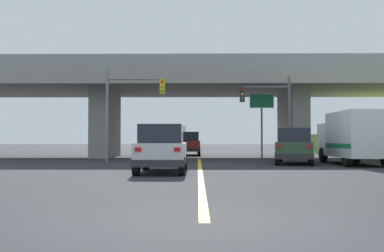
{
  "coord_description": "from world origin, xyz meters",
  "views": [
    {
      "loc": [
        -0.12,
        -7.6,
        1.44
      ],
      "look_at": [
        -0.43,
        17.88,
        2.16
      ],
      "focal_mm": 41.67,
      "sensor_mm": 36.0,
      "label": 1
    }
  ],
  "objects_px": {
    "traffic_signal_nearside": "(272,107)",
    "highway_sign": "(262,108)",
    "suv_crossing": "(295,146)",
    "box_truck": "(354,137)",
    "semi_truck_distant": "(177,137)",
    "traffic_signal_farside": "(127,102)",
    "sedan_oncoming": "(189,143)",
    "suv_lead": "(162,149)"
  },
  "relations": [
    {
      "from": "traffic_signal_farside",
      "to": "suv_lead",
      "type": "bearing_deg",
      "value": -71.9
    },
    {
      "from": "traffic_signal_farside",
      "to": "sedan_oncoming",
      "type": "bearing_deg",
      "value": 71.72
    },
    {
      "from": "traffic_signal_farside",
      "to": "semi_truck_distant",
      "type": "xyz_separation_m",
      "value": [
        1.78,
        29.79,
        -2.17
      ]
    },
    {
      "from": "suv_lead",
      "to": "highway_sign",
      "type": "relative_size",
      "value": 0.9
    },
    {
      "from": "suv_lead",
      "to": "traffic_signal_nearside",
      "type": "xyz_separation_m",
      "value": [
        6.32,
        9.89,
        2.46
      ]
    },
    {
      "from": "suv_crossing",
      "to": "highway_sign",
      "type": "xyz_separation_m",
      "value": [
        -0.83,
        7.08,
        2.63
      ]
    },
    {
      "from": "suv_lead",
      "to": "box_truck",
      "type": "height_order",
      "value": "box_truck"
    },
    {
      "from": "box_truck",
      "to": "highway_sign",
      "type": "height_order",
      "value": "highway_sign"
    },
    {
      "from": "semi_truck_distant",
      "to": "highway_sign",
      "type": "bearing_deg",
      "value": -73.71
    },
    {
      "from": "box_truck",
      "to": "highway_sign",
      "type": "xyz_separation_m",
      "value": [
        -3.96,
        7.73,
        2.11
      ]
    },
    {
      "from": "semi_truck_distant",
      "to": "traffic_signal_nearside",
      "type": "bearing_deg",
      "value": -75.49
    },
    {
      "from": "suv_crossing",
      "to": "semi_truck_distant",
      "type": "relative_size",
      "value": 0.68
    },
    {
      "from": "box_truck",
      "to": "semi_truck_distant",
      "type": "bearing_deg",
      "value": 108.98
    },
    {
      "from": "traffic_signal_nearside",
      "to": "highway_sign",
      "type": "distance_m",
      "value": 3.74
    },
    {
      "from": "suv_lead",
      "to": "traffic_signal_nearside",
      "type": "bearing_deg",
      "value": 57.43
    },
    {
      "from": "traffic_signal_nearside",
      "to": "traffic_signal_farside",
      "type": "distance_m",
      "value": 9.31
    },
    {
      "from": "traffic_signal_nearside",
      "to": "traffic_signal_farside",
      "type": "height_order",
      "value": "traffic_signal_farside"
    },
    {
      "from": "traffic_signal_farside",
      "to": "highway_sign",
      "type": "relative_size",
      "value": 1.19
    },
    {
      "from": "highway_sign",
      "to": "semi_truck_distant",
      "type": "xyz_separation_m",
      "value": [
        -7.36,
        25.19,
        -2.05
      ]
    },
    {
      "from": "suv_crossing",
      "to": "traffic_signal_nearside",
      "type": "distance_m",
      "value": 4.21
    },
    {
      "from": "highway_sign",
      "to": "suv_crossing",
      "type": "bearing_deg",
      "value": -83.28
    },
    {
      "from": "suv_crossing",
      "to": "suv_lead",
      "type": "bearing_deg",
      "value": -124.04
    },
    {
      "from": "box_truck",
      "to": "semi_truck_distant",
      "type": "height_order",
      "value": "semi_truck_distant"
    },
    {
      "from": "suv_crossing",
      "to": "box_truck",
      "type": "distance_m",
      "value": 3.24
    },
    {
      "from": "box_truck",
      "to": "semi_truck_distant",
      "type": "relative_size",
      "value": 0.9
    },
    {
      "from": "highway_sign",
      "to": "sedan_oncoming",
      "type": "bearing_deg",
      "value": 129.69
    },
    {
      "from": "sedan_oncoming",
      "to": "highway_sign",
      "type": "bearing_deg",
      "value": -50.31
    },
    {
      "from": "suv_crossing",
      "to": "sedan_oncoming",
      "type": "relative_size",
      "value": 1.0
    },
    {
      "from": "box_truck",
      "to": "semi_truck_distant",
      "type": "distance_m",
      "value": 34.81
    },
    {
      "from": "box_truck",
      "to": "traffic_signal_farside",
      "type": "bearing_deg",
      "value": 166.6
    },
    {
      "from": "traffic_signal_farside",
      "to": "semi_truck_distant",
      "type": "relative_size",
      "value": 0.82
    },
    {
      "from": "suv_crossing",
      "to": "traffic_signal_farside",
      "type": "height_order",
      "value": "traffic_signal_farside"
    },
    {
      "from": "traffic_signal_nearside",
      "to": "highway_sign",
      "type": "xyz_separation_m",
      "value": [
        -0.13,
        3.74,
        0.17
      ]
    },
    {
      "from": "suv_lead",
      "to": "box_truck",
      "type": "bearing_deg",
      "value": 30.15
    },
    {
      "from": "suv_lead",
      "to": "traffic_signal_farside",
      "type": "bearing_deg",
      "value": 108.1
    },
    {
      "from": "traffic_signal_nearside",
      "to": "semi_truck_distant",
      "type": "distance_m",
      "value": 29.94
    },
    {
      "from": "suv_lead",
      "to": "traffic_signal_nearside",
      "type": "relative_size",
      "value": 0.81
    },
    {
      "from": "suv_lead",
      "to": "traffic_signal_farside",
      "type": "distance_m",
      "value": 9.88
    },
    {
      "from": "suv_crossing",
      "to": "semi_truck_distant",
      "type": "xyz_separation_m",
      "value": [
        -8.19,
        32.27,
        0.58
      ]
    },
    {
      "from": "box_truck",
      "to": "traffic_signal_nearside",
      "type": "distance_m",
      "value": 5.87
    },
    {
      "from": "suv_crossing",
      "to": "sedan_oncoming",
      "type": "height_order",
      "value": "same"
    },
    {
      "from": "highway_sign",
      "to": "semi_truck_distant",
      "type": "relative_size",
      "value": 0.69
    }
  ]
}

